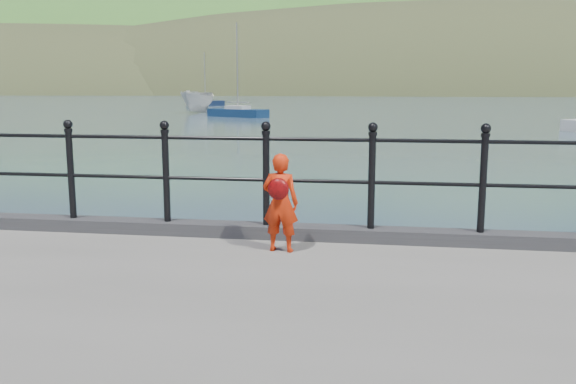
% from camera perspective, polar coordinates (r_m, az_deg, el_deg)
% --- Properties ---
extents(ground, '(600.00, 600.00, 0.00)m').
position_cam_1_polar(ground, '(7.70, -6.23, -11.01)').
color(ground, '#2D4251').
rests_on(ground, ground).
extents(kerb, '(60.00, 0.30, 0.15)m').
position_cam_1_polar(kerb, '(7.24, -6.70, -3.46)').
color(kerb, '#28282B').
rests_on(kerb, quay).
extents(railing, '(18.11, 0.11, 1.20)m').
position_cam_1_polar(railing, '(7.11, -6.82, 2.43)').
color(railing, black).
rests_on(railing, kerb).
extents(far_shore, '(830.00, 200.00, 156.00)m').
position_cam_1_polar(far_shore, '(250.31, 17.16, 3.69)').
color(far_shore, '#333A21').
rests_on(far_shore, ground).
extents(child, '(0.40, 0.33, 1.05)m').
position_cam_1_polar(child, '(6.41, -0.72, -0.95)').
color(child, red).
rests_on(child, quay).
extents(launch_white, '(2.85, 6.09, 2.27)m').
position_cam_1_polar(launch_white, '(63.01, -8.42, 8.37)').
color(launch_white, silver).
rests_on(launch_white, ground).
extents(sailboat_left, '(5.26, 3.73, 7.40)m').
position_cam_1_polar(sailboat_left, '(85.44, -7.74, 8.23)').
color(sailboat_left, '#0E1A33').
rests_on(sailboat_left, ground).
extents(sailboat_port, '(5.89, 4.22, 8.29)m').
position_cam_1_polar(sailboat_port, '(54.36, -4.72, 7.36)').
color(sailboat_port, navy).
rests_on(sailboat_port, ground).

